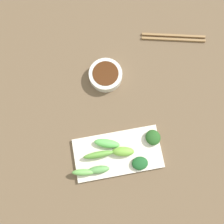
# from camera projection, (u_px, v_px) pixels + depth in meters

# --- Properties ---
(tabletop) EXTENTS (2.10, 2.10, 0.02)m
(tabletop) POSITION_uv_depth(u_px,v_px,m) (113.00, 114.00, 0.91)
(tabletop) COLOR brown
(tabletop) RESTS_ON ground
(sauce_bowl) EXTENTS (0.11, 0.11, 0.04)m
(sauce_bowl) POSITION_uv_depth(u_px,v_px,m) (107.00, 75.00, 0.91)
(sauce_bowl) COLOR silver
(sauce_bowl) RESTS_ON tabletop
(serving_plate) EXTENTS (0.14, 0.28, 0.01)m
(serving_plate) POSITION_uv_depth(u_px,v_px,m) (118.00, 153.00, 0.86)
(serving_plate) COLOR silver
(serving_plate) RESTS_ON tabletop
(broccoli_stalk_0) EXTENTS (0.02, 0.10, 0.03)m
(broccoli_stalk_0) POSITION_uv_depth(u_px,v_px,m) (98.00, 155.00, 0.84)
(broccoli_stalk_0) COLOR #63A23F
(broccoli_stalk_0) RESTS_ON serving_plate
(broccoli_stalk_1) EXTENTS (0.04, 0.08, 0.03)m
(broccoli_stalk_1) POSITION_uv_depth(u_px,v_px,m) (123.00, 152.00, 0.84)
(broccoli_stalk_1) COLOR #75B23D
(broccoli_stalk_1) RESTS_ON serving_plate
(broccoli_stalk_2) EXTENTS (0.05, 0.09, 0.02)m
(broccoli_stalk_2) POSITION_uv_depth(u_px,v_px,m) (107.00, 143.00, 0.85)
(broccoli_stalk_2) COLOR #5FBB56
(broccoli_stalk_2) RESTS_ON serving_plate
(broccoli_leafy_3) EXTENTS (0.06, 0.06, 0.03)m
(broccoli_leafy_3) POSITION_uv_depth(u_px,v_px,m) (153.00, 137.00, 0.86)
(broccoli_leafy_3) COLOR #24551F
(broccoli_leafy_3) RESTS_ON serving_plate
(broccoli_stalk_4) EXTENTS (0.03, 0.08, 0.03)m
(broccoli_stalk_4) POSITION_uv_depth(u_px,v_px,m) (83.00, 172.00, 0.83)
(broccoli_stalk_4) COLOR #6EB957
(broccoli_stalk_4) RESTS_ON serving_plate
(broccoli_leafy_5) EXTENTS (0.05, 0.05, 0.02)m
(broccoli_leafy_5) POSITION_uv_depth(u_px,v_px,m) (140.00, 163.00, 0.84)
(broccoli_leafy_5) COLOR #1C5625
(broccoli_leafy_5) RESTS_ON serving_plate
(broccoli_stalk_6) EXTENTS (0.03, 0.07, 0.02)m
(broccoli_stalk_6) POSITION_uv_depth(u_px,v_px,m) (99.00, 170.00, 0.83)
(broccoli_stalk_6) COLOR #5F9F53
(broccoli_stalk_6) RESTS_ON serving_plate
(chopsticks) EXTENTS (0.08, 0.23, 0.01)m
(chopsticks) POSITION_uv_depth(u_px,v_px,m) (173.00, 38.00, 0.96)
(chopsticks) COLOR olive
(chopsticks) RESTS_ON tabletop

